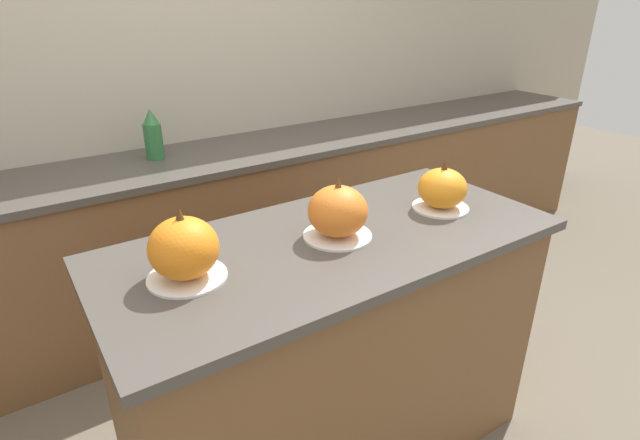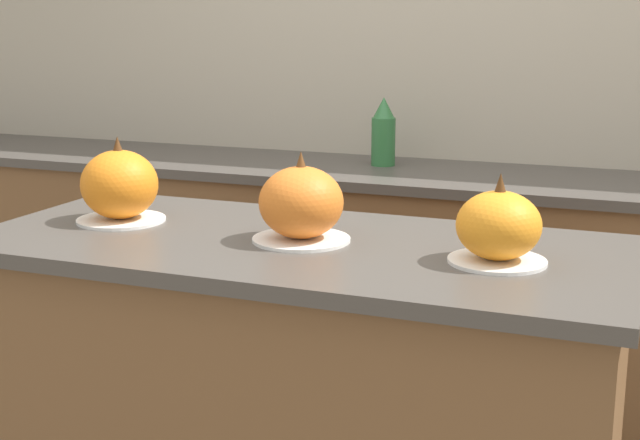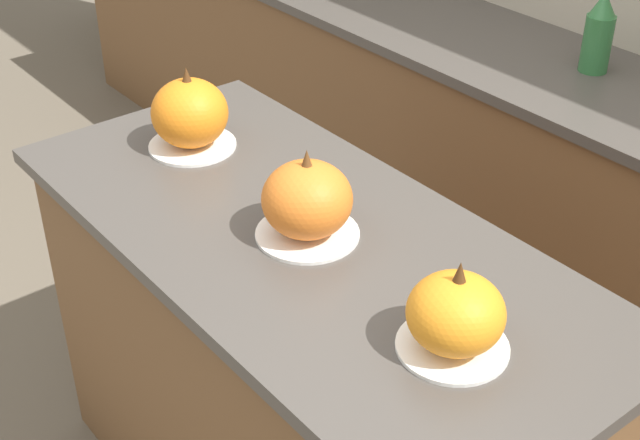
% 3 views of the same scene
% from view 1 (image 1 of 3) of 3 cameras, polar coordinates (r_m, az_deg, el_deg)
% --- Properties ---
extents(wall_back, '(8.00, 0.06, 2.50)m').
position_cam_1_polar(wall_back, '(2.89, -16.77, 14.91)').
color(wall_back, '#B2A893').
rests_on(wall_back, ground_plane).
extents(kitchen_island, '(1.53, 0.70, 0.95)m').
position_cam_1_polar(kitchen_island, '(1.90, 1.48, -14.87)').
color(kitchen_island, brown).
rests_on(kitchen_island, ground_plane).
extents(back_counter, '(6.00, 0.60, 0.92)m').
position_cam_1_polar(back_counter, '(2.83, -12.75, -1.76)').
color(back_counter, brown).
rests_on(back_counter, ground_plane).
extents(pumpkin_cake_left, '(0.22, 0.22, 0.22)m').
position_cam_1_polar(pumpkin_cake_left, '(1.42, -15.29, -3.29)').
color(pumpkin_cake_left, white).
rests_on(pumpkin_cake_left, kitchen_island).
extents(pumpkin_cake_center, '(0.23, 0.23, 0.21)m').
position_cam_1_polar(pumpkin_cake_center, '(1.61, 2.00, 0.88)').
color(pumpkin_cake_center, white).
rests_on(pumpkin_cake_center, kitchen_island).
extents(pumpkin_cake_right, '(0.21, 0.21, 0.19)m').
position_cam_1_polar(pumpkin_cake_right, '(1.89, 13.79, 3.43)').
color(pumpkin_cake_right, white).
rests_on(pumpkin_cake_right, kitchen_island).
extents(bottle_tall, '(0.09, 0.09, 0.25)m').
position_cam_1_polar(bottle_tall, '(2.64, -18.56, 9.19)').
color(bottle_tall, '#2D6B38').
rests_on(bottle_tall, back_counter).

